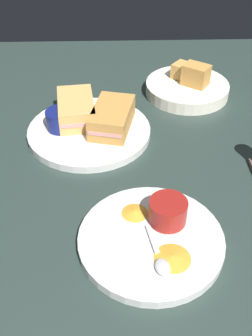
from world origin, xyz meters
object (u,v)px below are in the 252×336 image
Objects in this scene: spoon_by_dark_ramekin at (85,123)px; bread_basket_rear at (188,86)px; plate_sandwich_main at (89,131)px; ramekin_light_gravy at (168,211)px; plate_chips_companion at (151,240)px; spoon_by_gravy_ramekin at (160,260)px; ramekin_dark_sauce at (61,119)px; sandwich_half_near at (112,117)px; sandwich_half_far at (76,109)px.

bread_basket_rear is (-15.66, 24.58, 0.11)cm from spoon_by_dark_ramekin.
plate_sandwich_main is 4.25× the size of ramekin_light_gravy.
spoon_by_dark_ramekin reaches higher than plate_sandwich_main.
spoon_by_gravy_ramekin is at bearing 10.85° from plate_chips_companion.
sandwich_half_near is at bearing 89.92° from ramekin_dark_sauce.
plate_sandwich_main is at bearing -160.28° from plate_chips_companion.
bread_basket_rear reaches higher than sandwich_half_near.
sandwich_half_near is 8.66cm from sandwich_half_far.
ramekin_light_gravy reaches higher than plate_chips_companion.
bread_basket_rear is at bearing 122.51° from spoon_by_dark_ramekin.
plate_chips_companion is (30.49, 10.93, 0.00)cm from plate_sandwich_main.
bread_basket_rear reaches higher than plate_sandwich_main.
plate_sandwich_main is 5.93cm from sandwich_half_far.
plate_chips_companion is 1.12× the size of bread_basket_rear.
sandwich_half_near is 0.71× the size of bread_basket_rear.
ramekin_dark_sauce reaches higher than spoon_by_gravy_ramekin.
sandwich_half_far is 2.26× the size of ramekin_light_gravy.
ramekin_dark_sauce is at bearing -94.20° from plate_sandwich_main.
bread_basket_rear reaches higher than sandwich_half_far.
sandwich_half_far is at bearing -142.53° from spoon_by_dark_ramekin.
sandwich_half_near is at bearing 64.80° from sandwich_half_far.
ramekin_dark_sauce is (-0.43, -5.90, 2.98)cm from plate_sandwich_main.
spoon_by_dark_ramekin is 0.43× the size of plate_chips_companion.
plate_sandwich_main is 1.28× the size of bread_basket_rear.
ramekin_dark_sauce is 35.33cm from plate_chips_companion.
ramekin_dark_sauce is (3.67, -3.05, -0.22)cm from sandwich_half_far.
sandwich_half_near is 10.88cm from ramekin_dark_sauce.
spoon_by_dark_ramekin is 1.00× the size of spoon_by_gravy_ramekin.
spoon_by_gravy_ramekin is at bearing 18.56° from plate_sandwich_main.
ramekin_light_gravy is (27.46, 8.82, -0.23)cm from sandwich_half_near.
sandwich_half_near is at bearing -169.11° from plate_chips_companion.
sandwich_half_far is at bearing -158.28° from plate_chips_companion.
ramekin_light_gravy is at bearing 27.04° from plate_sandwich_main.
ramekin_light_gravy is (31.14, 16.65, -0.23)cm from sandwich_half_far.
bread_basket_rear is (-47.63, 12.81, 1.27)cm from plate_chips_companion.
bread_basket_rear reaches higher than ramekin_dark_sauce.
ramekin_light_gravy is (-3.45, 2.87, 2.97)cm from plate_chips_companion.
spoon_by_dark_ramekin is (-1.48, -0.84, 1.16)cm from plate_sandwich_main.
sandwich_half_far is (-4.10, -2.85, 3.20)cm from plate_sandwich_main.
plate_sandwich_main is 29.31cm from bread_basket_rear.
spoon_by_gravy_ramekin is at bearing 19.04° from spoon_by_dark_ramekin.
ramekin_dark_sauce is (-0.01, -10.88, -0.22)cm from sandwich_half_near.
sandwich_half_far is at bearing -63.87° from bread_basket_rear.
ramekin_dark_sauce is 0.30× the size of bread_basket_rear.
sandwich_half_near is 0.63× the size of plate_chips_companion.
sandwich_half_far reaches higher than ramekin_light_gravy.
sandwich_half_near is 1.46× the size of spoon_by_dark_ramekin.
ramekin_dark_sauce reaches higher than spoon_by_dark_ramekin.
ramekin_dark_sauce is 0.62× the size of spoon_by_dark_ramekin.
ramekin_light_gravy is at bearing 28.14° from sandwich_half_far.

